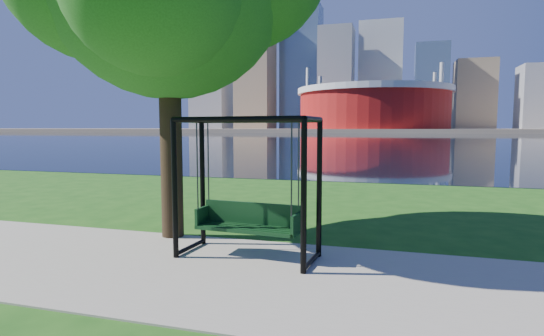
% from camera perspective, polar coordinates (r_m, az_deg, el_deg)
% --- Properties ---
extents(ground, '(900.00, 900.00, 0.00)m').
position_cam_1_polar(ground, '(7.51, 0.18, -13.22)').
color(ground, '#1E5114').
rests_on(ground, ground).
extents(path, '(120.00, 4.00, 0.03)m').
position_cam_1_polar(path, '(7.06, -0.98, -14.35)').
color(path, '#9E937F').
rests_on(path, ground).
extents(river, '(900.00, 180.00, 0.02)m').
position_cam_1_polar(river, '(108.89, 15.16, 3.94)').
color(river, black).
rests_on(river, ground).
extents(far_bank, '(900.00, 228.00, 2.00)m').
position_cam_1_polar(far_bank, '(312.86, 15.86, 4.92)').
color(far_bank, '#937F60').
rests_on(far_bank, ground).
extents(stadium, '(83.00, 83.00, 32.00)m').
position_cam_1_polar(stadium, '(242.43, 13.45, 8.03)').
color(stadium, maroon).
rests_on(stadium, far_bank).
extents(skyline, '(392.00, 66.00, 96.50)m').
position_cam_1_polar(skyline, '(328.01, 15.28, 11.06)').
color(skyline, gray).
rests_on(skyline, far_bank).
extents(swing, '(2.62, 1.30, 2.60)m').
position_cam_1_polar(swing, '(7.77, -3.25, -3.07)').
color(swing, black).
rests_on(swing, ground).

